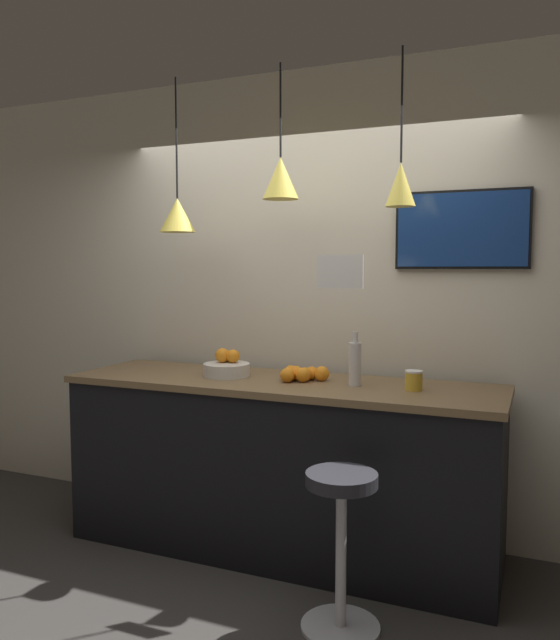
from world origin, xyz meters
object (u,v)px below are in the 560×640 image
(spread_jar, at_px, (414,380))
(mounted_tv, at_px, (461,230))
(bar_stool, at_px, (341,526))
(fruit_bowl, at_px, (227,367))
(juice_bottle, at_px, (355,363))

(spread_jar, height_order, mounted_tv, mounted_tv)
(bar_stool, bearing_deg, fruit_bowl, 144.79)
(fruit_bowl, height_order, spread_jar, fruit_bowl)
(juice_bottle, distance_m, spread_jar, 0.33)
(juice_bottle, bearing_deg, bar_stool, -78.86)
(fruit_bowl, distance_m, juice_bottle, 0.80)
(juice_bottle, bearing_deg, spread_jar, 0.00)
(bar_stool, distance_m, fruit_bowl, 1.27)
(spread_jar, bearing_deg, mounted_tv, 67.24)
(bar_stool, distance_m, spread_jar, 0.89)
(bar_stool, xyz_separation_m, juice_bottle, (-0.13, 0.65, 0.65))
(fruit_bowl, distance_m, spread_jar, 1.12)
(fruit_bowl, bearing_deg, spread_jar, -0.42)
(bar_stool, xyz_separation_m, fruit_bowl, (-0.93, 0.65, 0.58))
(mounted_tv, bearing_deg, fruit_bowl, -162.34)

